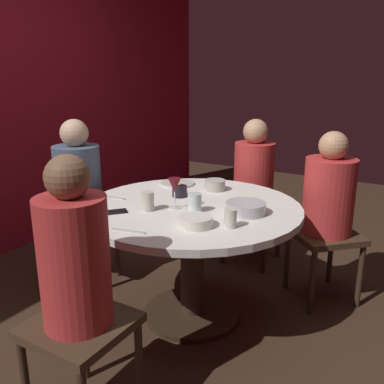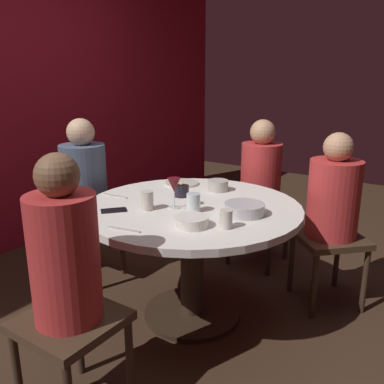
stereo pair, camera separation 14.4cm
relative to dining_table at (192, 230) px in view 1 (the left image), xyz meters
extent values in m
plane|color=#382619|center=(0.00, 0.00, -0.57)|extent=(8.00, 8.00, 0.00)
cylinder|color=silver|center=(0.00, 0.00, 0.14)|extent=(1.28, 1.28, 0.04)
cylinder|color=#332319|center=(0.00, 0.00, -0.22)|extent=(0.14, 0.14, 0.69)
cylinder|color=#2D2116|center=(0.00, 0.00, -0.55)|extent=(0.60, 0.60, 0.03)
cube|color=#3F2D1E|center=(-0.92, 0.00, -0.12)|extent=(0.40, 0.40, 0.04)
cylinder|color=#B22D2D|center=(-0.92, 0.00, 0.17)|extent=(0.28, 0.28, 0.54)
sphere|color=brown|center=(-0.92, 0.00, 0.53)|extent=(0.18, 0.18, 0.18)
cylinder|color=#332319|center=(-0.75, -0.17, -0.35)|extent=(0.04, 0.04, 0.43)
cylinder|color=#332319|center=(-1.09, 0.17, -0.35)|extent=(0.04, 0.04, 0.43)
cylinder|color=#332319|center=(-0.75, 0.17, -0.35)|extent=(0.04, 0.04, 0.43)
cube|color=#3F2D1E|center=(0.00, 0.92, -0.12)|extent=(0.40, 0.40, 0.04)
cylinder|color=#475670|center=(0.00, 0.92, 0.16)|extent=(0.32, 0.32, 0.52)
sphere|color=tan|center=(0.00, 0.92, 0.51)|extent=(0.19, 0.19, 0.19)
cylinder|color=#332319|center=(-0.17, 1.09, -0.35)|extent=(0.04, 0.04, 0.43)
cylinder|color=#332319|center=(-0.17, 0.75, -0.35)|extent=(0.04, 0.04, 0.43)
cylinder|color=#332319|center=(0.17, 1.09, -0.35)|extent=(0.04, 0.04, 0.43)
cylinder|color=#332319|center=(0.17, 0.75, -0.35)|extent=(0.04, 0.04, 0.43)
cube|color=#3F2D1E|center=(0.93, 0.00, -0.12)|extent=(0.40, 0.40, 0.04)
cylinder|color=#B22D2D|center=(0.93, 0.00, 0.15)|extent=(0.31, 0.31, 0.49)
sphere|color=tan|center=(0.93, 0.00, 0.48)|extent=(0.19, 0.19, 0.19)
cylinder|color=#332319|center=(1.10, 0.17, -0.35)|extent=(0.04, 0.04, 0.43)
cylinder|color=#332319|center=(0.76, 0.17, -0.35)|extent=(0.04, 0.04, 0.43)
cylinder|color=#332319|center=(1.10, -0.17, -0.35)|extent=(0.04, 0.04, 0.43)
cylinder|color=#332319|center=(0.76, -0.17, -0.35)|extent=(0.04, 0.04, 0.43)
cube|color=#3F2D1E|center=(0.63, -0.63, -0.12)|extent=(0.57, 0.57, 0.04)
cylinder|color=#B22D2D|center=(0.63, -0.63, 0.15)|extent=(0.45, 0.45, 0.49)
sphere|color=tan|center=(0.63, -0.63, 0.47)|extent=(0.18, 0.18, 0.18)
cylinder|color=#332319|center=(0.87, -0.63, -0.35)|extent=(0.04, 0.04, 0.43)
cylinder|color=#332319|center=(0.63, -0.39, -0.35)|extent=(0.04, 0.04, 0.43)
cylinder|color=#332319|center=(0.63, -0.87, -0.35)|extent=(0.04, 0.04, 0.43)
cylinder|color=#332319|center=(0.39, -0.63, -0.35)|extent=(0.04, 0.04, 0.43)
cylinder|color=black|center=(0.11, 0.16, 0.19)|extent=(0.09, 0.09, 0.07)
sphere|color=#F9D159|center=(0.11, 0.16, 0.24)|extent=(0.02, 0.02, 0.02)
cylinder|color=silver|center=(-0.10, 0.05, 0.16)|extent=(0.06, 0.06, 0.01)
cylinder|color=silver|center=(-0.10, 0.05, 0.21)|extent=(0.01, 0.01, 0.09)
cone|color=maroon|center=(-0.10, 0.05, 0.29)|extent=(0.08, 0.08, 0.08)
cylinder|color=beige|center=(0.35, 0.32, 0.17)|extent=(0.23, 0.23, 0.01)
cube|color=black|center=(-0.33, 0.30, 0.16)|extent=(0.15, 0.14, 0.01)
cylinder|color=#B7B7BC|center=(0.03, -0.33, 0.19)|extent=(0.22, 0.22, 0.06)
cylinder|color=#B2ADA3|center=(0.35, 0.03, 0.19)|extent=(0.13, 0.13, 0.07)
cylinder|color=silver|center=(-0.29, -0.19, 0.18)|extent=(0.17, 0.17, 0.05)
cylinder|color=beige|center=(-0.21, -0.35, 0.21)|extent=(0.06, 0.06, 0.10)
cylinder|color=silver|center=(-0.09, -0.07, 0.21)|extent=(0.08, 0.08, 0.11)
cylinder|color=beige|center=(-0.21, 0.16, 0.21)|extent=(0.07, 0.07, 0.11)
cube|color=#B7B7BC|center=(-0.52, 0.05, 0.16)|extent=(0.05, 0.18, 0.01)
cube|color=#B7B7BC|center=(-0.12, 0.50, 0.16)|extent=(0.03, 0.18, 0.01)
camera|label=1|loc=(-1.99, -1.18, 0.91)|focal=39.12mm
camera|label=2|loc=(-1.92, -1.31, 0.91)|focal=39.12mm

